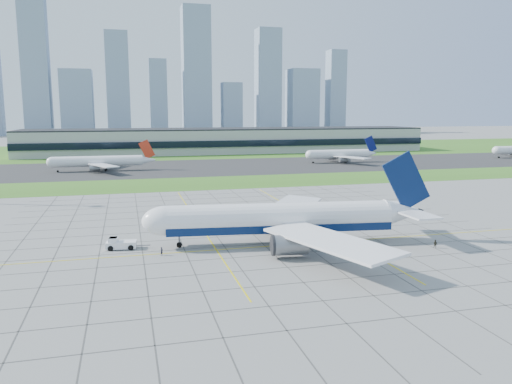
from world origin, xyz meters
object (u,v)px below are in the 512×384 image
(airliner, at_px, (282,219))
(distant_jet_1, at_px, (99,161))
(crew_near, at_px, (162,251))
(crew_far, at_px, (435,244))
(pushback_tug, at_px, (120,244))
(distant_jet_2, at_px, (340,154))

(airliner, relative_size, distant_jet_1, 1.33)
(crew_near, height_order, crew_far, crew_far)
(pushback_tug, relative_size, distant_jet_1, 0.19)
(airliner, bearing_deg, pushback_tug, 179.10)
(pushback_tug, height_order, crew_near, pushback_tug)
(airliner, bearing_deg, crew_near, -167.93)
(crew_near, bearing_deg, distant_jet_2, 5.47)
(crew_far, bearing_deg, distant_jet_2, 118.78)
(distant_jet_2, bearing_deg, distant_jet_1, -176.32)
(airliner, height_order, distant_jet_2, airliner)
(pushback_tug, distance_m, distant_jet_2, 182.62)
(distant_jet_1, bearing_deg, distant_jet_2, 3.68)
(pushback_tug, xyz_separation_m, distant_jet_1, (-9.87, 136.86, 3.44))
(crew_near, distance_m, distant_jet_1, 144.51)
(airliner, xyz_separation_m, crew_near, (-24.25, -2.26, -4.33))
(crew_far, relative_size, distant_jet_2, 0.04)
(airliner, relative_size, distant_jet_2, 1.40)
(airliner, distance_m, crew_far, 30.73)
(distant_jet_1, bearing_deg, airliner, -73.52)
(pushback_tug, bearing_deg, airliner, -0.90)
(airliner, height_order, distant_jet_1, airliner)
(crew_near, height_order, distant_jet_2, distant_jet_2)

